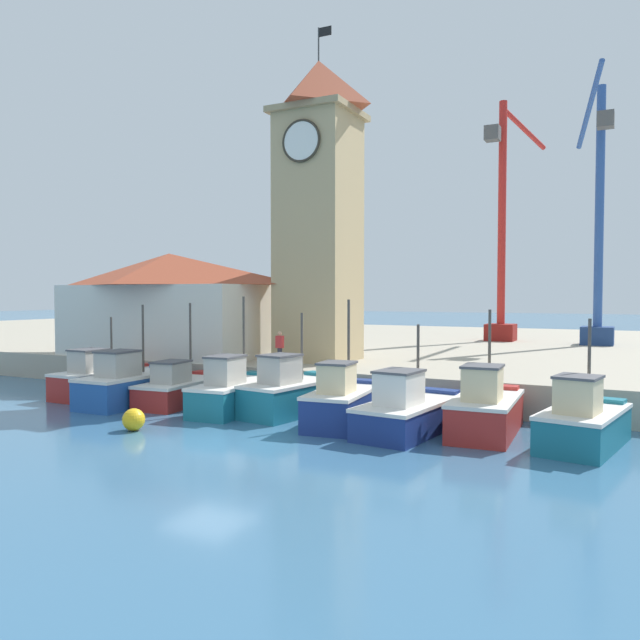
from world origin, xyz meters
The scene contains 18 objects.
ground_plane centered at (0.00, 0.00, 0.00)m, with size 300.00×300.00×0.00m, color #386689.
quay_wharf centered at (0.00, 28.03, 0.69)m, with size 120.00×40.00×1.37m, color #A89E89.
fishing_boat_far_left centered at (-9.99, 5.17, 0.77)m, with size 2.18×4.65×3.63m.
fishing_boat_left_outer centered at (-7.31, 4.33, 0.82)m, with size 2.23×5.17×4.24m.
fishing_boat_left_inner centered at (-5.41, 5.29, 0.66)m, with size 2.26×4.95×4.31m.
fishing_boat_mid_left centered at (-2.37, 4.87, 0.79)m, with size 2.17×5.09×4.60m.
fishing_boat_center centered at (-0.09, 5.40, 0.83)m, with size 2.64×4.86×3.95m.
fishing_boat_mid_right centered at (2.56, 4.45, 0.81)m, with size 2.20×4.49×4.50m.
fishing_boat_right_inner centered at (5.06, 4.32, 0.73)m, with size 2.63×5.20×3.64m.
fishing_boat_right_outer centered at (7.42, 5.26, 0.82)m, with size 2.18×4.64×4.17m.
fishing_boat_far_right centered at (10.47, 4.74, 0.77)m, with size 2.67×4.49×3.93m.
clock_tower centered at (-2.38, 12.23, 9.16)m, with size 3.98×3.98×16.50m.
warehouse_left centered at (-10.94, 11.04, 4.21)m, with size 11.57×6.14×5.55m.
port_crane_near centered at (9.61, 29.26, 8.08)m, with size 3.03×8.64×18.63m.
port_crane_far centered at (3.30, 30.08, 7.84)m, with size 3.26×7.24×17.00m.
mooring_buoy centered at (-3.48, 0.36, 0.38)m, with size 0.77×0.77×0.77m, color gold.
dock_worker_near_tower centered at (-7.19, 9.32, 2.22)m, with size 0.34×0.22×1.62m.
dock_worker_along_quay centered at (-2.76, 9.01, 2.22)m, with size 0.34×0.22×1.62m.
Camera 1 is at (11.79, -15.70, 4.67)m, focal length 35.00 mm.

